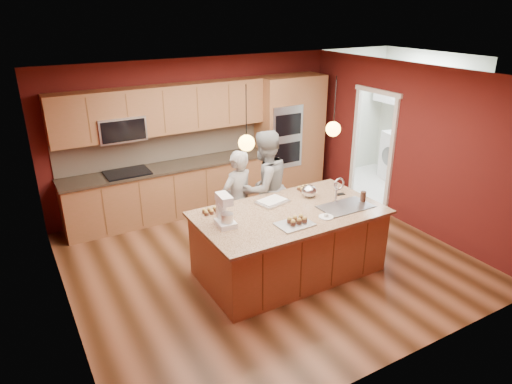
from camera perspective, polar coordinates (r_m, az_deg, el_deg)
floor at (r=6.92m, az=1.30°, el=-8.40°), size 5.50×5.50×0.00m
ceiling at (r=6.00m, az=1.53°, el=14.32°), size 5.50×5.50×0.00m
wall_back at (r=8.47m, az=-7.45°, el=7.23°), size 5.50×0.00×5.50m
wall_front at (r=4.58m, az=17.95°, el=-7.45°), size 5.50×0.00×5.50m
wall_left at (r=5.54m, az=-23.78°, el=-2.98°), size 0.00×5.00×5.00m
wall_right at (r=8.04m, az=18.50°, el=5.43°), size 0.00×5.00×5.00m
cabinet_run at (r=8.12m, az=-11.05°, el=3.63°), size 3.74×0.64×2.30m
oven_column at (r=9.10m, az=4.21°, el=7.15°), size 1.30×0.62×2.30m
doorway_trim at (r=8.64m, az=14.30°, el=4.95°), size 0.08×1.11×2.20m
laundry_room at (r=9.86m, az=20.19°, el=11.81°), size 2.60×2.70×2.70m
pendant_left at (r=5.51m, az=-1.20°, el=6.19°), size 0.20×0.20×0.80m
pendant_right at (r=6.23m, az=9.63°, el=7.81°), size 0.20×0.20×0.80m
island at (r=6.43m, az=4.26°, el=-6.14°), size 2.54×1.42×1.32m
person_left at (r=6.89m, az=-2.32°, el=-1.12°), size 0.66×0.53×1.59m
person_right at (r=7.05m, az=1.04°, el=0.50°), size 0.99×0.83×1.82m
stand_mixer at (r=5.77m, az=-3.94°, el=-2.55°), size 0.24×0.32×0.42m
sheet_cake at (r=6.46m, az=2.03°, el=-1.19°), size 0.48×0.40×0.05m
cooling_rack at (r=5.85m, az=4.86°, el=-4.04°), size 0.47×0.34×0.02m
mixing_bowl at (r=6.68m, az=6.66°, el=0.12°), size 0.22×0.22×0.19m
plate at (r=6.10m, az=8.75°, el=-3.10°), size 0.20×0.20×0.01m
tumbler at (r=6.65m, az=13.24°, el=-0.57°), size 0.08×0.08×0.15m
phone at (r=6.86m, az=10.47°, el=-0.27°), size 0.15×0.10×0.01m
cupcakes_left at (r=6.17m, az=-5.68°, el=-2.36°), size 0.23×0.16×0.07m
cupcakes_rack at (r=5.86m, az=5.15°, el=-3.47°), size 0.26×0.17×0.08m
cupcakes_right at (r=6.91m, az=6.25°, el=0.42°), size 0.22×0.22×0.07m
washer at (r=9.83m, az=20.14°, el=2.84°), size 0.72×0.73×0.95m
dryer at (r=10.27m, az=17.56°, el=4.23°), size 0.79×0.81×1.03m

